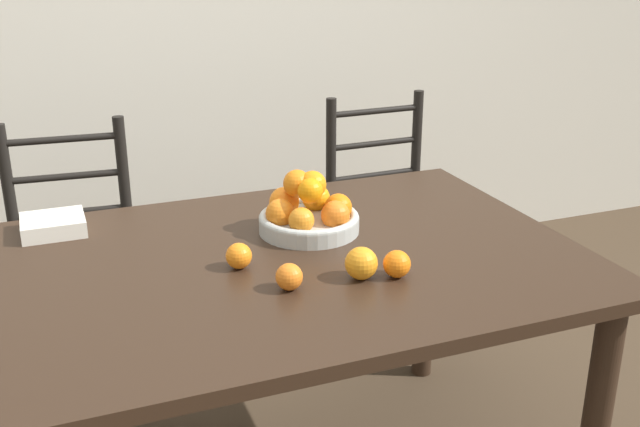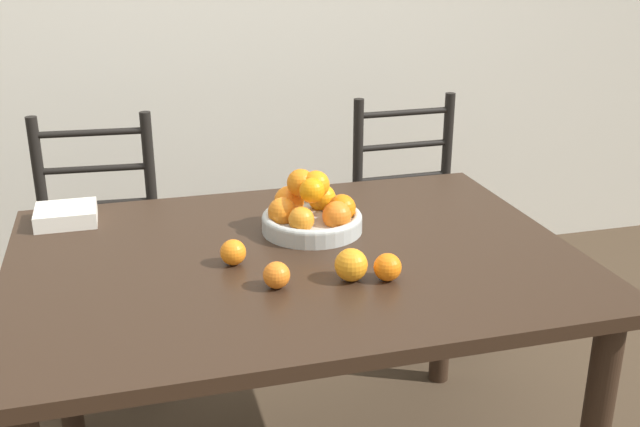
{
  "view_description": "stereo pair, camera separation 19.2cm",
  "coord_description": "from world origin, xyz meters",
  "px_view_note": "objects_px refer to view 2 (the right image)",
  "views": [
    {
      "loc": [
        -0.58,
        -1.63,
        1.51
      ],
      "look_at": [
        0.08,
        0.06,
        0.83
      ],
      "focal_mm": 42.0,
      "sensor_mm": 36.0,
      "label": 1
    },
    {
      "loc": [
        -0.4,
        -1.69,
        1.51
      ],
      "look_at": [
        0.08,
        0.06,
        0.83
      ],
      "focal_mm": 42.0,
      "sensor_mm": 36.0,
      "label": 2
    }
  ],
  "objects_px": {
    "fruit_bowl": "(311,212)",
    "orange_loose_1": "(351,265)",
    "orange_loose_3": "(388,267)",
    "book_stack": "(66,215)",
    "chair_right": "(415,221)",
    "chair_left": "(99,254)",
    "orange_loose_0": "(277,275)",
    "orange_loose_2": "(233,252)"
  },
  "relations": [
    {
      "from": "fruit_bowl",
      "to": "chair_left",
      "type": "height_order",
      "value": "chair_left"
    },
    {
      "from": "fruit_bowl",
      "to": "orange_loose_1",
      "type": "xyz_separation_m",
      "value": [
        0.01,
        -0.33,
        -0.01
      ]
    },
    {
      "from": "orange_loose_0",
      "to": "orange_loose_2",
      "type": "bearing_deg",
      "value": 115.97
    },
    {
      "from": "chair_left",
      "to": "orange_loose_3",
      "type": "bearing_deg",
      "value": -52.22
    },
    {
      "from": "orange_loose_0",
      "to": "orange_loose_2",
      "type": "xyz_separation_m",
      "value": [
        -0.07,
        0.15,
        0.0
      ]
    },
    {
      "from": "fruit_bowl",
      "to": "chair_right",
      "type": "bearing_deg",
      "value": 49.12
    },
    {
      "from": "orange_loose_1",
      "to": "chair_right",
      "type": "bearing_deg",
      "value": 59.98
    },
    {
      "from": "orange_loose_2",
      "to": "orange_loose_3",
      "type": "height_order",
      "value": "orange_loose_3"
    },
    {
      "from": "book_stack",
      "to": "chair_left",
      "type": "bearing_deg",
      "value": 82.83
    },
    {
      "from": "orange_loose_0",
      "to": "book_stack",
      "type": "bearing_deg",
      "value": 130.8
    },
    {
      "from": "fruit_bowl",
      "to": "chair_left",
      "type": "distance_m",
      "value": 0.97
    },
    {
      "from": "orange_loose_1",
      "to": "book_stack",
      "type": "relative_size",
      "value": 0.47
    },
    {
      "from": "orange_loose_2",
      "to": "orange_loose_0",
      "type": "bearing_deg",
      "value": -64.03
    },
    {
      "from": "orange_loose_1",
      "to": "orange_loose_3",
      "type": "relative_size",
      "value": 1.18
    },
    {
      "from": "orange_loose_0",
      "to": "orange_loose_3",
      "type": "height_order",
      "value": "orange_loose_3"
    },
    {
      "from": "fruit_bowl",
      "to": "orange_loose_3",
      "type": "distance_m",
      "value": 0.36
    },
    {
      "from": "orange_loose_2",
      "to": "orange_loose_3",
      "type": "distance_m",
      "value": 0.38
    },
    {
      "from": "orange_loose_1",
      "to": "book_stack",
      "type": "bearing_deg",
      "value": 139.3
    },
    {
      "from": "fruit_bowl",
      "to": "orange_loose_1",
      "type": "bearing_deg",
      "value": -88.29
    },
    {
      "from": "chair_right",
      "to": "orange_loose_0",
      "type": "bearing_deg",
      "value": -128.4
    },
    {
      "from": "orange_loose_0",
      "to": "chair_right",
      "type": "bearing_deg",
      "value": 52.88
    },
    {
      "from": "fruit_bowl",
      "to": "orange_loose_0",
      "type": "bearing_deg",
      "value": -117.56
    },
    {
      "from": "orange_loose_1",
      "to": "book_stack",
      "type": "xyz_separation_m",
      "value": [
        -0.66,
        0.57,
        -0.02
      ]
    },
    {
      "from": "chair_right",
      "to": "chair_left",
      "type": "bearing_deg",
      "value": 178.73
    },
    {
      "from": "orange_loose_0",
      "to": "chair_left",
      "type": "height_order",
      "value": "chair_left"
    },
    {
      "from": "orange_loose_3",
      "to": "book_stack",
      "type": "relative_size",
      "value": 0.4
    },
    {
      "from": "chair_right",
      "to": "book_stack",
      "type": "height_order",
      "value": "chair_right"
    },
    {
      "from": "fruit_bowl",
      "to": "book_stack",
      "type": "bearing_deg",
      "value": 159.7
    },
    {
      "from": "orange_loose_0",
      "to": "orange_loose_1",
      "type": "height_order",
      "value": "orange_loose_1"
    },
    {
      "from": "orange_loose_0",
      "to": "chair_right",
      "type": "relative_size",
      "value": 0.07
    },
    {
      "from": "chair_right",
      "to": "book_stack",
      "type": "distance_m",
      "value": 1.36
    },
    {
      "from": "fruit_bowl",
      "to": "book_stack",
      "type": "distance_m",
      "value": 0.69
    },
    {
      "from": "orange_loose_0",
      "to": "orange_loose_1",
      "type": "bearing_deg",
      "value": -2.44
    },
    {
      "from": "orange_loose_1",
      "to": "chair_left",
      "type": "height_order",
      "value": "chair_left"
    },
    {
      "from": "orange_loose_2",
      "to": "chair_right",
      "type": "xyz_separation_m",
      "value": [
        0.84,
        0.85,
        -0.32
      ]
    },
    {
      "from": "orange_loose_2",
      "to": "orange_loose_1",
      "type": "bearing_deg",
      "value": -32.78
    },
    {
      "from": "fruit_bowl",
      "to": "chair_left",
      "type": "bearing_deg",
      "value": 130.69
    },
    {
      "from": "orange_loose_2",
      "to": "orange_loose_3",
      "type": "bearing_deg",
      "value": -28.87
    },
    {
      "from": "fruit_bowl",
      "to": "chair_right",
      "type": "relative_size",
      "value": 0.3
    },
    {
      "from": "orange_loose_0",
      "to": "orange_loose_3",
      "type": "xyz_separation_m",
      "value": [
        0.26,
        -0.03,
        0.0
      ]
    },
    {
      "from": "chair_left",
      "to": "book_stack",
      "type": "xyz_separation_m",
      "value": [
        -0.06,
        -0.45,
        0.31
      ]
    },
    {
      "from": "chair_left",
      "to": "orange_loose_2",
      "type": "bearing_deg",
      "value": -63.29
    }
  ]
}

